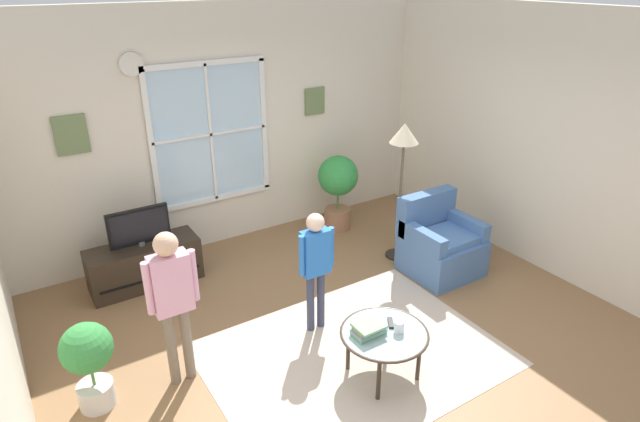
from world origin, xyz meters
TOP-DOWN VIEW (x-y plane):
  - ground_plane at (0.00, 0.00)m, footprint 5.81×5.86m
  - back_wall at (-0.01, 2.69)m, footprint 5.21×0.17m
  - side_wall_right at (2.67, 0.00)m, footprint 0.12×5.26m
  - area_rug at (-0.10, -0.07)m, footprint 2.52×1.90m
  - tv_stand at (-1.32, 2.11)m, footprint 1.16×0.44m
  - television at (-1.32, 2.11)m, footprint 0.63×0.08m
  - armchair at (1.57, 0.62)m, footprint 0.76×0.74m
  - coffee_table at (-0.04, -0.39)m, footprint 0.74×0.74m
  - book_stack at (-0.17, -0.34)m, footprint 0.27×0.20m
  - cup at (0.06, -0.45)m, footprint 0.08×0.08m
  - remote_near_books at (0.07, -0.33)m, footprint 0.11×0.14m
  - person_blue_shirt at (-0.18, 0.45)m, footprint 0.36×0.16m
  - person_pink_shirt at (-1.49, 0.46)m, footprint 0.42×0.19m
  - potted_plant_by_window at (1.22, 2.14)m, footprint 0.52×0.52m
  - potted_plant_corner at (-2.16, 0.54)m, footprint 0.39×0.39m
  - floor_lamp at (1.38, 1.12)m, footprint 0.32×0.32m

SIDE VIEW (x-z plane):
  - ground_plane at x=0.00m, z-range -0.02..0.00m
  - area_rug at x=-0.10m, z-range 0.00..0.01m
  - tv_stand at x=-1.32m, z-range 0.00..0.48m
  - armchair at x=1.57m, z-range -0.11..0.76m
  - coffee_table at x=-0.04m, z-range 0.19..0.62m
  - remote_near_books at x=0.07m, z-range 0.43..0.45m
  - potted_plant_corner at x=-2.16m, z-range 0.09..0.84m
  - cup at x=0.06m, z-range 0.43..0.53m
  - book_stack at x=-0.17m, z-range 0.43..0.53m
  - potted_plant_by_window at x=1.22m, z-range 0.13..1.12m
  - television at x=-1.32m, z-range 0.49..0.90m
  - person_blue_shirt at x=-0.18m, z-range 0.15..1.36m
  - person_pink_shirt at x=-1.49m, z-range 0.17..1.55m
  - floor_lamp at x=1.38m, z-range 0.55..2.18m
  - side_wall_right at x=2.67m, z-range 0.00..2.84m
  - back_wall at x=-0.01m, z-range 0.00..2.84m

